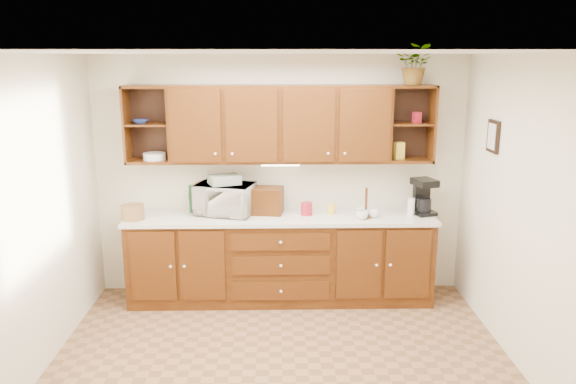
{
  "coord_description": "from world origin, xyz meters",
  "views": [
    {
      "loc": [
        -0.03,
        -4.25,
        2.57
      ],
      "look_at": [
        0.07,
        1.15,
        1.27
      ],
      "focal_mm": 35.0,
      "sensor_mm": 36.0,
      "label": 1
    }
  ],
  "objects_px": {
    "microwave": "(225,199)",
    "coffee_maker": "(423,197)",
    "bread_box": "(264,200)",
    "potted_plant": "(416,65)"
  },
  "relations": [
    {
      "from": "bread_box",
      "to": "potted_plant",
      "type": "xyz_separation_m",
      "value": [
        1.55,
        -0.01,
        1.41
      ]
    },
    {
      "from": "microwave",
      "to": "bread_box",
      "type": "bearing_deg",
      "value": 17.98
    },
    {
      "from": "coffee_maker",
      "to": "bread_box",
      "type": "bearing_deg",
      "value": 161.87
    },
    {
      "from": "coffee_maker",
      "to": "potted_plant",
      "type": "bearing_deg",
      "value": 151.6
    },
    {
      "from": "microwave",
      "to": "coffee_maker",
      "type": "distance_m",
      "value": 2.11
    },
    {
      "from": "bread_box",
      "to": "coffee_maker",
      "type": "xyz_separation_m",
      "value": [
        1.7,
        -0.04,
        0.04
      ]
    },
    {
      "from": "microwave",
      "to": "bread_box",
      "type": "relative_size",
      "value": 1.48
    },
    {
      "from": "coffee_maker",
      "to": "potted_plant",
      "type": "relative_size",
      "value": 0.93
    },
    {
      "from": "microwave",
      "to": "coffee_maker",
      "type": "height_order",
      "value": "coffee_maker"
    },
    {
      "from": "bread_box",
      "to": "potted_plant",
      "type": "height_order",
      "value": "potted_plant"
    }
  ]
}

